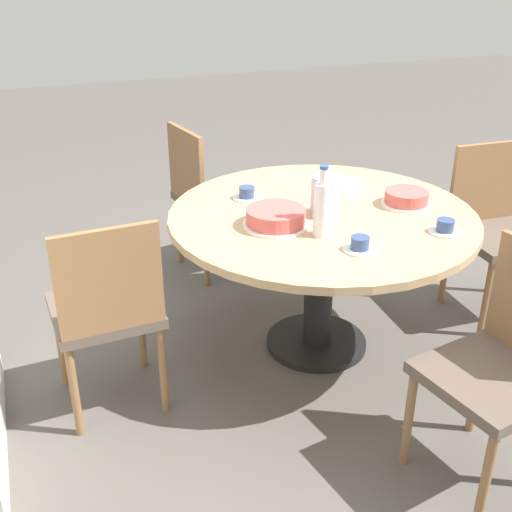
{
  "coord_description": "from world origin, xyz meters",
  "views": [
    {
      "loc": [
        -2.38,
        1.23,
        1.8
      ],
      "look_at": [
        0.0,
        0.32,
        0.55
      ],
      "focal_mm": 45.0,
      "sensor_mm": 36.0,
      "label": 1
    }
  ],
  "objects_px": {
    "chair_d": "(209,194)",
    "water_bottle": "(322,208)",
    "cake_main": "(276,218)",
    "cake_second": "(406,198)",
    "cup_c": "(445,227)",
    "chair_c": "(496,226)",
    "chair_b": "(505,364)",
    "cup_a": "(247,194)",
    "cup_b": "(360,245)",
    "coffee_pot": "(325,194)",
    "chair_a": "(107,309)"
  },
  "relations": [
    {
      "from": "coffee_pot",
      "to": "chair_a",
      "type": "bearing_deg",
      "value": 94.91
    },
    {
      "from": "chair_d",
      "to": "water_bottle",
      "type": "relative_size",
      "value": 2.93
    },
    {
      "from": "water_bottle",
      "to": "cake_second",
      "type": "height_order",
      "value": "water_bottle"
    },
    {
      "from": "coffee_pot",
      "to": "chair_d",
      "type": "bearing_deg",
      "value": 13.2
    },
    {
      "from": "cake_main",
      "to": "chair_d",
      "type": "bearing_deg",
      "value": -0.74
    },
    {
      "from": "cup_b",
      "to": "chair_d",
      "type": "bearing_deg",
      "value": 8.36
    },
    {
      "from": "chair_b",
      "to": "chair_c",
      "type": "relative_size",
      "value": 1.0
    },
    {
      "from": "cake_main",
      "to": "cake_second",
      "type": "xyz_separation_m",
      "value": [
        0.01,
        -0.65,
        -0.0
      ]
    },
    {
      "from": "coffee_pot",
      "to": "cake_main",
      "type": "relative_size",
      "value": 0.78
    },
    {
      "from": "chair_c",
      "to": "chair_d",
      "type": "distance_m",
      "value": 1.58
    },
    {
      "from": "chair_c",
      "to": "cake_second",
      "type": "height_order",
      "value": "chair_c"
    },
    {
      "from": "cake_main",
      "to": "cup_a",
      "type": "height_order",
      "value": "cake_main"
    },
    {
      "from": "chair_d",
      "to": "water_bottle",
      "type": "distance_m",
      "value": 1.25
    },
    {
      "from": "chair_a",
      "to": "water_bottle",
      "type": "distance_m",
      "value": 0.96
    },
    {
      "from": "cake_main",
      "to": "cup_c",
      "type": "bearing_deg",
      "value": -116.49
    },
    {
      "from": "cake_second",
      "to": "chair_d",
      "type": "bearing_deg",
      "value": 31.81
    },
    {
      "from": "cake_second",
      "to": "cup_a",
      "type": "height_order",
      "value": "cake_second"
    },
    {
      "from": "cup_c",
      "to": "water_bottle",
      "type": "bearing_deg",
      "value": 72.39
    },
    {
      "from": "cake_second",
      "to": "cup_c",
      "type": "bearing_deg",
      "value": 176.53
    },
    {
      "from": "cup_b",
      "to": "cake_main",
      "type": "bearing_deg",
      "value": 32.43
    },
    {
      "from": "chair_a",
      "to": "cup_b",
      "type": "relative_size",
      "value": 6.55
    },
    {
      "from": "chair_d",
      "to": "cake_main",
      "type": "xyz_separation_m",
      "value": [
        -1.04,
        0.01,
        0.26
      ]
    },
    {
      "from": "cake_second",
      "to": "chair_b",
      "type": "bearing_deg",
      "value": 169.73
    },
    {
      "from": "chair_d",
      "to": "cup_a",
      "type": "xyz_separation_m",
      "value": [
        -0.69,
        0.02,
        0.25
      ]
    },
    {
      "from": "cup_c",
      "to": "chair_c",
      "type": "bearing_deg",
      "value": -58.47
    },
    {
      "from": "chair_b",
      "to": "cup_c",
      "type": "height_order",
      "value": "chair_b"
    },
    {
      "from": "coffee_pot",
      "to": "cup_a",
      "type": "xyz_separation_m",
      "value": [
        0.31,
        0.25,
        -0.08
      ]
    },
    {
      "from": "cup_c",
      "to": "cake_main",
      "type": "bearing_deg",
      "value": 63.51
    },
    {
      "from": "chair_a",
      "to": "cup_c",
      "type": "bearing_deg",
      "value": 166.28
    },
    {
      "from": "water_bottle",
      "to": "cake_main",
      "type": "bearing_deg",
      "value": 40.85
    },
    {
      "from": "water_bottle",
      "to": "cup_b",
      "type": "distance_m",
      "value": 0.22
    },
    {
      "from": "chair_b",
      "to": "water_bottle",
      "type": "height_order",
      "value": "water_bottle"
    },
    {
      "from": "chair_c",
      "to": "chair_d",
      "type": "xyz_separation_m",
      "value": [
        0.97,
        1.25,
        0.0
      ]
    },
    {
      "from": "chair_d",
      "to": "cake_second",
      "type": "height_order",
      "value": "chair_d"
    },
    {
      "from": "cake_main",
      "to": "cake_second",
      "type": "relative_size",
      "value": 1.25
    },
    {
      "from": "chair_a",
      "to": "coffee_pot",
      "type": "distance_m",
      "value": 1.05
    },
    {
      "from": "chair_b",
      "to": "cup_b",
      "type": "relative_size",
      "value": 6.55
    },
    {
      "from": "coffee_pot",
      "to": "chair_c",
      "type": "bearing_deg",
      "value": -88.21
    },
    {
      "from": "coffee_pot",
      "to": "cup_b",
      "type": "height_order",
      "value": "coffee_pot"
    },
    {
      "from": "coffee_pot",
      "to": "cake_main",
      "type": "distance_m",
      "value": 0.26
    },
    {
      "from": "cup_a",
      "to": "chair_d",
      "type": "bearing_deg",
      "value": -1.39
    },
    {
      "from": "cup_b",
      "to": "chair_b",
      "type": "bearing_deg",
      "value": -155.09
    },
    {
      "from": "chair_c",
      "to": "cake_second",
      "type": "distance_m",
      "value": 0.66
    },
    {
      "from": "chair_d",
      "to": "cup_b",
      "type": "xyz_separation_m",
      "value": [
        -1.38,
        -0.2,
        0.25
      ]
    },
    {
      "from": "chair_d",
      "to": "coffee_pot",
      "type": "relative_size",
      "value": 3.99
    },
    {
      "from": "chair_d",
      "to": "cake_second",
      "type": "distance_m",
      "value": 1.24
    },
    {
      "from": "chair_d",
      "to": "water_bottle",
      "type": "bearing_deg",
      "value": 175.61
    },
    {
      "from": "cake_second",
      "to": "water_bottle",
      "type": "bearing_deg",
      "value": 107.86
    },
    {
      "from": "water_bottle",
      "to": "cup_b",
      "type": "bearing_deg",
      "value": -156.4
    },
    {
      "from": "chair_b",
      "to": "cake_main",
      "type": "height_order",
      "value": "chair_b"
    }
  ]
}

